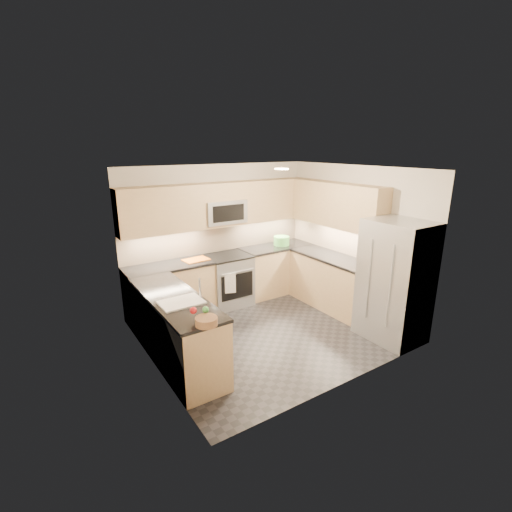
{
  "coord_description": "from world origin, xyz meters",
  "views": [
    {
      "loc": [
        -3.04,
        -4.28,
        2.81
      ],
      "look_at": [
        0.0,
        0.35,
        1.15
      ],
      "focal_mm": 26.0,
      "sensor_mm": 36.0,
      "label": 1
    }
  ],
  "objects_px": {
    "cutting_board": "(196,260)",
    "utensil_bowl": "(282,241)",
    "microwave": "(223,211)",
    "fruit_basket": "(206,321)",
    "refrigerator": "(395,281)",
    "gas_range": "(228,280)"
  },
  "relations": [
    {
      "from": "fruit_basket",
      "to": "utensil_bowl",
      "type": "bearing_deg",
      "value": 39.59
    },
    {
      "from": "fruit_basket",
      "to": "gas_range",
      "type": "bearing_deg",
      "value": 56.09
    },
    {
      "from": "gas_range",
      "to": "fruit_basket",
      "type": "relative_size",
      "value": 3.74
    },
    {
      "from": "microwave",
      "to": "refrigerator",
      "type": "distance_m",
      "value": 3.04
    },
    {
      "from": "microwave",
      "to": "utensil_bowl",
      "type": "distance_m",
      "value": 1.39
    },
    {
      "from": "cutting_board",
      "to": "microwave",
      "type": "bearing_deg",
      "value": 10.01
    },
    {
      "from": "microwave",
      "to": "fruit_basket",
      "type": "height_order",
      "value": "microwave"
    },
    {
      "from": "refrigerator",
      "to": "cutting_board",
      "type": "xyz_separation_m",
      "value": [
        -2.05,
        2.44,
        0.05
      ]
    },
    {
      "from": "gas_range",
      "to": "cutting_board",
      "type": "bearing_deg",
      "value": 178.09
    },
    {
      "from": "gas_range",
      "to": "refrigerator",
      "type": "height_order",
      "value": "refrigerator"
    },
    {
      "from": "gas_range",
      "to": "fruit_basket",
      "type": "distance_m",
      "value": 2.73
    },
    {
      "from": "refrigerator",
      "to": "cutting_board",
      "type": "height_order",
      "value": "refrigerator"
    },
    {
      "from": "gas_range",
      "to": "microwave",
      "type": "relative_size",
      "value": 1.2
    },
    {
      "from": "cutting_board",
      "to": "utensil_bowl",
      "type": "bearing_deg",
      "value": -0.21
    },
    {
      "from": "cutting_board",
      "to": "fruit_basket",
      "type": "xyz_separation_m",
      "value": [
        -0.9,
        -2.25,
        0.04
      ]
    },
    {
      "from": "gas_range",
      "to": "refrigerator",
      "type": "xyz_separation_m",
      "value": [
        1.45,
        -2.43,
        0.45
      ]
    },
    {
      "from": "microwave",
      "to": "fruit_basket",
      "type": "xyz_separation_m",
      "value": [
        -1.5,
        -2.35,
        -0.72
      ]
    },
    {
      "from": "cutting_board",
      "to": "fruit_basket",
      "type": "relative_size",
      "value": 1.71
    },
    {
      "from": "microwave",
      "to": "fruit_basket",
      "type": "relative_size",
      "value": 3.12
    },
    {
      "from": "utensil_bowl",
      "to": "cutting_board",
      "type": "bearing_deg",
      "value": 179.79
    },
    {
      "from": "gas_range",
      "to": "fruit_basket",
      "type": "xyz_separation_m",
      "value": [
        -1.5,
        -2.23,
        0.53
      ]
    },
    {
      "from": "microwave",
      "to": "utensil_bowl",
      "type": "xyz_separation_m",
      "value": [
        1.21,
        -0.11,
        -0.67
      ]
    }
  ]
}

